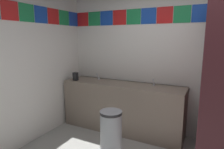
# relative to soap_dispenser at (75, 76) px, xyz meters

# --- Properties ---
(wall_back) EXTENTS (4.19, 0.09, 2.83)m
(wall_back) POSITION_rel_soap_dispenser_xyz_m (1.85, 0.48, 0.45)
(wall_back) COLOR white
(wall_back) RESTS_ON ground_plane
(wall_side) EXTENTS (0.09, 3.41, 2.83)m
(wall_side) POSITION_rel_soap_dispenser_xyz_m (-0.28, -1.26, 0.45)
(wall_side) COLOR white
(wall_side) RESTS_ON ground_plane
(vanity_counter) EXTENTS (2.23, 0.56, 0.89)m
(vanity_counter) POSITION_rel_soap_dispenser_xyz_m (0.93, 0.16, -0.52)
(vanity_counter) COLOR gray
(vanity_counter) RESTS_ON ground_plane
(faucet_left) EXTENTS (0.04, 0.10, 0.14)m
(faucet_left) POSITION_rel_soap_dispenser_xyz_m (0.37, 0.25, -0.03)
(faucet_left) COLOR silver
(faucet_left) RESTS_ON vanity_counter
(faucet_right) EXTENTS (0.04, 0.10, 0.14)m
(faucet_right) POSITION_rel_soap_dispenser_xyz_m (1.48, 0.25, -0.03)
(faucet_right) COLOR silver
(faucet_right) RESTS_ON vanity_counter
(soap_dispenser) EXTENTS (0.09, 0.09, 0.16)m
(soap_dispenser) POSITION_rel_soap_dispenser_xyz_m (0.00, 0.00, 0.00)
(soap_dispenser) COLOR black
(soap_dispenser) RESTS_ON vanity_counter
(stall_divider) EXTENTS (0.92, 1.42, 2.21)m
(stall_divider) POSITION_rel_soap_dispenser_xyz_m (2.45, -0.52, 0.13)
(stall_divider) COLOR #471E23
(stall_divider) RESTS_ON ground_plane
(trash_bin) EXTENTS (0.32, 0.32, 0.68)m
(trash_bin) POSITION_rel_soap_dispenser_xyz_m (1.12, -0.65, -0.63)
(trash_bin) COLOR #999EA3
(trash_bin) RESTS_ON ground_plane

